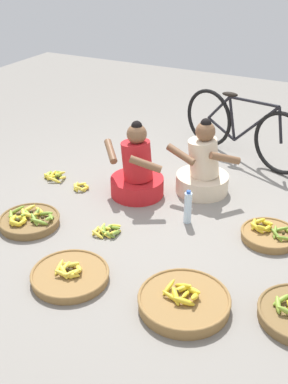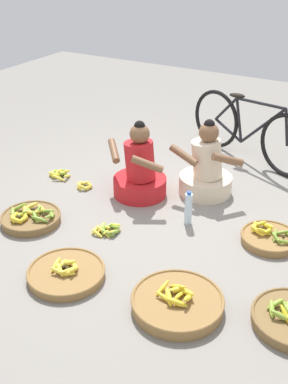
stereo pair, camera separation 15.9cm
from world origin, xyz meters
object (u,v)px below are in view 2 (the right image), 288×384
Objects in this scene: banana_basket_back_right at (31,217)px; water_bottle at (188,208)px; vendor_woman_front at (140,172)px; banana_basket_near_bicycle at (270,237)px; banana_basket_back_center at (66,273)px; banana_basket_front_left at (177,302)px; bicycle_leaning at (249,130)px; loose_bananas_mid_right at (59,174)px; loose_bananas_front_center at (107,230)px; vendor_woman_behind at (206,171)px; loose_bananas_mid_left at (84,186)px.

banana_basket_back_right is 1.40m from water_bottle.
banana_basket_near_bicycle is (1.36, -0.18, -0.20)m from vendor_woman_front.
banana_basket_back_center is at bearing -31.41° from banana_basket_back_right.
bicycle_leaning is at bearing 98.81° from banana_basket_front_left.
banana_basket_front_left is 1.11m from water_bottle.
banana_basket_front_left reaches higher than banana_basket_near_bicycle.
loose_bananas_mid_right is at bearing 174.14° from water_bottle.
vendor_woman_front is 1.38m from banana_basket_near_bicycle.
banana_basket_back_center is 2.59× the size of loose_bananas_front_center.
banana_basket_back_right is (-1.13, -1.28, -0.19)m from vendor_woman_behind.
loose_bananas_front_center is 1.22× the size of loose_bananas_mid_left.
banana_basket_back_right is at bearing -92.14° from loose_bananas_mid_left.
vendor_woman_front is 2.99× the size of loose_bananas_mid_right.
loose_bananas_mid_left is at bearing 87.86° from banana_basket_back_right.
vendor_woman_front is at bearing 172.53° from banana_basket_near_bicycle.
banana_basket_front_left is 2.32m from loose_bananas_mid_right.
vendor_woman_front is at bearing 97.87° from loose_bananas_front_center.
bicycle_leaning is 2.63m from banana_basket_front_left.
loose_bananas_mid_left is at bearing 176.11° from water_bottle.
water_bottle is (0.54, 0.48, 0.12)m from loose_bananas_front_center.
banana_basket_back_right is (-1.94, -0.75, 0.00)m from banana_basket_near_bicycle.
bicycle_leaning is at bearing 80.07° from banana_basket_back_center.
banana_basket_near_bicycle reaches higher than loose_bananas_front_center.
banana_basket_near_bicycle is at bearing -64.25° from bicycle_leaning.
vendor_woman_front is 1.30× the size of banana_basket_back_center.
banana_basket_front_left is at bearing -68.61° from water_bottle.
vendor_woman_behind is 0.96m from bicycle_leaning.
loose_bananas_mid_right reaches higher than loose_bananas_mid_left.
banana_basket_back_center is at bearing -102.11° from vendor_woman_behind.
banana_basket_back_right is 2.09× the size of loose_bananas_mid_right.
bicycle_leaning is at bearing 61.28° from banana_basket_back_right.
water_bottle is at bearing -3.89° from loose_bananas_mid_left.
banana_basket_front_left is at bearing 7.30° from banana_basket_back_center.
banana_basket_front_left is 2.03× the size of water_bottle.
banana_basket_front_left is at bearing -73.02° from vendor_woman_behind.
banana_basket_near_bicycle is at bearing -33.16° from vendor_woman_behind.
loose_bananas_front_center is (-0.54, -2.04, -0.33)m from bicycle_leaning.
banana_basket_back_right reaches higher than banana_basket_back_center.
loose_bananas_mid_left is (-1.10, -0.52, -0.22)m from vendor_woman_behind.
loose_bananas_mid_right is (-0.94, -0.09, -0.21)m from vendor_woman_front.
bicycle_leaning is 2.57m from banana_basket_back_right.
banana_basket_back_right is at bearing -150.88° from water_bottle.
banana_basket_front_left is 1.21× the size of banana_basket_back_right.
vendor_woman_behind reaches higher than banana_basket_front_left.
banana_basket_front_left is 2.84× the size of loose_bananas_front_center.
loose_bananas_mid_left is at bearing -154.63° from vendor_woman_behind.
loose_bananas_mid_right is 1.23m from loose_bananas_front_center.
water_bottle is at bearing -81.02° from vendor_woman_behind.
banana_basket_near_bicycle is 1.91m from loose_bananas_mid_left.
loose_bananas_front_center reaches higher than loose_bananas_mid_left.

